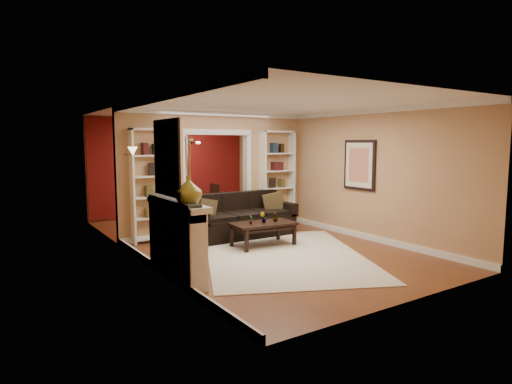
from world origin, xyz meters
TOP-DOWN VIEW (x-y plane):
  - floor at (0.00, 0.00)m, footprint 8.00×8.00m
  - ceiling at (0.00, 0.00)m, footprint 8.00×8.00m
  - wall_back at (0.00, 4.00)m, footprint 8.00×0.00m
  - wall_front at (0.00, -4.00)m, footprint 8.00×0.00m
  - wall_left at (-2.25, 0.00)m, footprint 0.00×8.00m
  - wall_right at (2.25, 0.00)m, footprint 0.00×8.00m
  - partition_wall at (0.00, 1.20)m, footprint 4.50×0.15m
  - red_back_panel at (0.00, 3.97)m, footprint 4.44×0.04m
  - dining_window at (0.00, 3.93)m, footprint 0.78×0.03m
  - area_rug at (0.02, -1.32)m, footprint 4.05×4.59m
  - sofa at (0.19, 0.45)m, footprint 2.37×1.02m
  - pillow_left at (-0.65, 0.43)m, footprint 0.44×0.20m
  - pillow_right at (1.03, 0.43)m, footprint 0.45×0.32m
  - coffee_table at (0.09, -0.54)m, footprint 1.28×0.77m
  - plant_left at (-0.20, -0.54)m, footprint 0.12×0.12m
  - plant_center at (0.09, -0.54)m, footprint 0.15×0.14m
  - plant_right at (0.38, -0.54)m, footprint 0.15×0.15m
  - bookshelf_left at (-1.55, 1.03)m, footprint 0.90×0.30m
  - bookshelf_right at (1.55, 1.03)m, footprint 0.90×0.30m
  - fireplace at (-2.09, -1.50)m, footprint 0.32×1.70m
  - vase at (-2.09, -1.93)m, footprint 0.44×0.44m
  - mirror at (-2.23, -1.50)m, footprint 0.03×0.95m
  - wall_sconce at (-2.15, 0.55)m, footprint 0.18×0.18m
  - framed_art at (2.21, -1.00)m, footprint 0.04×0.85m
  - dining_table at (0.05, 2.67)m, footprint 1.79×1.00m
  - dining_chair_nw at (-0.50, 2.37)m, footprint 0.40×0.40m
  - dining_chair_ne at (0.60, 2.37)m, footprint 0.50×0.50m
  - dining_chair_sw at (-0.50, 2.97)m, footprint 0.55×0.55m
  - dining_chair_se at (0.60, 2.97)m, footprint 0.57×0.57m
  - chandelier at (0.00, 2.70)m, footprint 0.50×0.50m

SIDE VIEW (x-z plane):
  - floor at x=0.00m, z-range 0.00..0.00m
  - area_rug at x=0.02m, z-range 0.00..0.01m
  - coffee_table at x=0.09m, z-range 0.00..0.47m
  - dining_table at x=0.05m, z-range 0.00..0.63m
  - dining_chair_ne at x=0.60m, z-range 0.00..0.77m
  - dining_chair_nw at x=-0.50m, z-range 0.00..0.77m
  - dining_chair_sw at x=-0.50m, z-range 0.00..0.87m
  - sofa at x=0.19m, z-range 0.00..0.92m
  - dining_chair_se at x=0.60m, z-range 0.00..0.94m
  - plant_right at x=0.38m, z-range 0.47..0.66m
  - plant_left at x=-0.20m, z-range 0.47..0.66m
  - plant_center at x=0.09m, z-range 0.47..0.67m
  - fireplace at x=-2.09m, z-range 0.00..1.16m
  - pillow_left at x=-0.65m, z-range 0.45..0.87m
  - pillow_right at x=1.03m, z-range 0.45..0.89m
  - bookshelf_left at x=-1.55m, z-range 0.00..2.30m
  - bookshelf_right at x=1.55m, z-range 0.00..2.30m
  - red_back_panel at x=0.00m, z-range 0.00..2.64m
  - wall_back at x=0.00m, z-range -2.65..5.35m
  - wall_front at x=0.00m, z-range -2.65..5.35m
  - wall_left at x=-2.25m, z-range -2.65..5.35m
  - wall_right at x=2.25m, z-range -2.65..5.35m
  - partition_wall at x=0.00m, z-range 0.00..2.70m
  - vase at x=-2.09m, z-range 1.16..1.56m
  - dining_window at x=0.00m, z-range 1.06..2.04m
  - framed_art at x=2.21m, z-range 1.02..2.08m
  - mirror at x=-2.23m, z-range 1.25..2.35m
  - wall_sconce at x=-2.15m, z-range 1.72..1.94m
  - chandelier at x=0.00m, z-range 1.87..2.17m
  - ceiling at x=0.00m, z-range 2.70..2.70m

